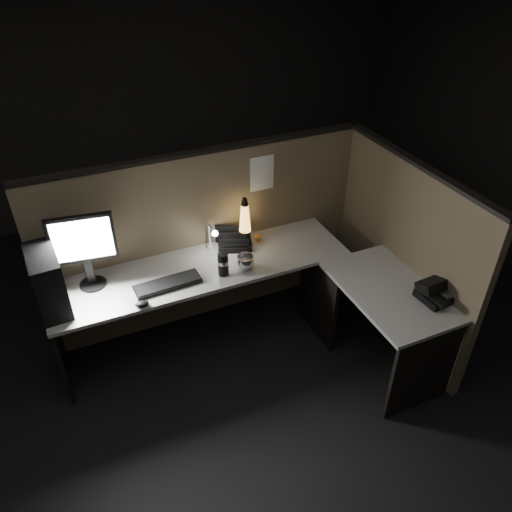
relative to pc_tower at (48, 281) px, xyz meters
name	(u,v)px	position (x,y,z in m)	size (l,w,h in m)	color
floor	(252,381)	(1.22, -0.58, -0.95)	(6.00, 6.00, 0.00)	black
room_shell	(250,194)	(1.22, -0.58, 0.67)	(6.00, 6.00, 6.00)	silver
partition_back	(206,239)	(1.22, 0.35, -0.20)	(2.66, 0.06, 1.50)	brown
partition_right	(402,254)	(2.55, -0.48, -0.20)	(0.06, 1.66, 1.50)	brown
desk	(260,298)	(1.40, -0.33, -0.37)	(2.60, 1.60, 0.73)	#ADAAA3
pc_tower	(48,281)	(0.00, 0.00, 0.00)	(0.19, 0.41, 0.43)	black
monitor	(84,245)	(0.28, 0.15, 0.13)	(0.45, 0.19, 0.57)	black
keyboard	(168,284)	(0.77, -0.09, -0.21)	(0.48, 0.16, 0.02)	black
mouse	(142,304)	(0.55, -0.24, -0.20)	(0.10, 0.07, 0.04)	black
clip_lamp	(212,237)	(1.22, 0.17, -0.07)	(0.05, 0.19, 0.24)	white
organizer	(233,242)	(1.40, 0.20, -0.18)	(0.30, 0.28, 0.18)	black
lava_lamp	(245,226)	(1.49, 0.18, -0.04)	(0.11, 0.11, 0.43)	black
travel_mug	(223,264)	(1.19, -0.13, -0.12)	(0.08, 0.08, 0.18)	black
steel_mug	(245,262)	(1.37, -0.13, -0.16)	(0.14, 0.14, 0.11)	silver
figurine	(258,237)	(1.61, 0.18, -0.17)	(0.05, 0.05, 0.05)	orange
pinned_paper	(262,173)	(1.70, 0.31, 0.32)	(0.20, 0.00, 0.29)	white
desk_phone	(436,291)	(2.46, -0.98, -0.16)	(0.27, 0.27, 0.15)	black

